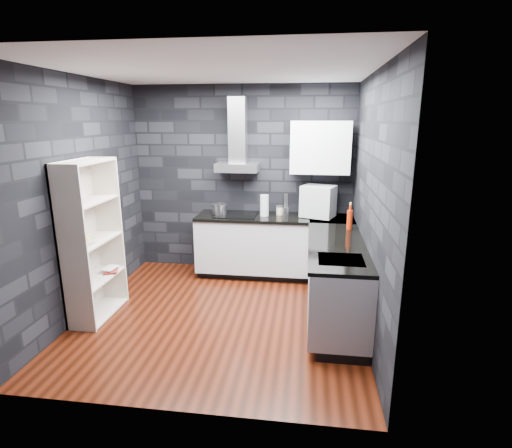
% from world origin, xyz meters
% --- Properties ---
extents(ground, '(3.20, 3.20, 0.00)m').
position_xyz_m(ground, '(0.00, 0.00, 0.00)').
color(ground, '#431609').
extents(ceiling, '(3.20, 3.20, 0.00)m').
position_xyz_m(ceiling, '(0.00, 0.00, 2.70)').
color(ceiling, white).
extents(wall_back, '(3.20, 0.05, 2.70)m').
position_xyz_m(wall_back, '(0.00, 1.62, 1.35)').
color(wall_back, black).
rests_on(wall_back, ground).
extents(wall_front, '(3.20, 0.05, 2.70)m').
position_xyz_m(wall_front, '(0.00, -1.62, 1.35)').
color(wall_front, black).
rests_on(wall_front, ground).
extents(wall_left, '(0.05, 3.20, 2.70)m').
position_xyz_m(wall_left, '(-1.62, 0.00, 1.35)').
color(wall_left, black).
rests_on(wall_left, ground).
extents(wall_right, '(0.05, 3.20, 2.70)m').
position_xyz_m(wall_right, '(1.62, 0.00, 1.35)').
color(wall_right, black).
rests_on(wall_right, ground).
extents(toekick_back, '(2.18, 0.50, 0.10)m').
position_xyz_m(toekick_back, '(0.50, 1.34, 0.05)').
color(toekick_back, black).
rests_on(toekick_back, ground).
extents(toekick_right, '(0.50, 1.78, 0.10)m').
position_xyz_m(toekick_right, '(1.34, 0.10, 0.05)').
color(toekick_right, black).
rests_on(toekick_right, ground).
extents(counter_back_cab, '(2.20, 0.60, 0.76)m').
position_xyz_m(counter_back_cab, '(0.50, 1.30, 0.48)').
color(counter_back_cab, silver).
rests_on(counter_back_cab, ground).
extents(counter_right_cab, '(0.60, 1.80, 0.76)m').
position_xyz_m(counter_right_cab, '(1.30, 0.10, 0.48)').
color(counter_right_cab, silver).
rests_on(counter_right_cab, ground).
extents(counter_back_top, '(2.20, 0.62, 0.04)m').
position_xyz_m(counter_back_top, '(0.50, 1.29, 0.88)').
color(counter_back_top, black).
rests_on(counter_back_top, counter_back_cab).
extents(counter_right_top, '(0.62, 1.80, 0.04)m').
position_xyz_m(counter_right_top, '(1.29, 0.10, 0.88)').
color(counter_right_top, black).
rests_on(counter_right_top, counter_right_cab).
extents(counter_corner_top, '(0.62, 0.62, 0.04)m').
position_xyz_m(counter_corner_top, '(1.30, 1.30, 0.88)').
color(counter_corner_top, black).
rests_on(counter_corner_top, counter_right_cab).
extents(hood_body, '(0.60, 0.34, 0.12)m').
position_xyz_m(hood_body, '(-0.05, 1.43, 1.56)').
color(hood_body, '#A7A6AB').
rests_on(hood_body, wall_back).
extents(hood_chimney, '(0.24, 0.20, 0.90)m').
position_xyz_m(hood_chimney, '(-0.05, 1.50, 2.07)').
color(hood_chimney, '#A7A6AB').
rests_on(hood_chimney, hood_body).
extents(upper_cabinet, '(0.80, 0.35, 0.70)m').
position_xyz_m(upper_cabinet, '(1.10, 1.43, 1.85)').
color(upper_cabinet, white).
rests_on(upper_cabinet, wall_back).
extents(cooktop, '(0.58, 0.50, 0.01)m').
position_xyz_m(cooktop, '(-0.05, 1.30, 0.91)').
color(cooktop, black).
rests_on(cooktop, counter_back_top).
extents(sink_rim, '(0.44, 0.40, 0.01)m').
position_xyz_m(sink_rim, '(1.30, -0.40, 0.89)').
color(sink_rim, '#A7A6AB').
rests_on(sink_rim, counter_right_top).
extents(pot, '(0.25, 0.25, 0.13)m').
position_xyz_m(pot, '(-0.29, 1.29, 0.97)').
color(pot, '#AFAFB3').
rests_on(pot, cooktop).
extents(glass_vase, '(0.15, 0.15, 0.30)m').
position_xyz_m(glass_vase, '(0.35, 1.30, 1.05)').
color(glass_vase, silver).
rests_on(glass_vase, counter_back_top).
extents(storage_jar, '(0.13, 0.13, 0.12)m').
position_xyz_m(storage_jar, '(0.56, 1.39, 0.96)').
color(storage_jar, '#CEB08C').
rests_on(storage_jar, counter_back_top).
extents(utensil_crock, '(0.11, 0.11, 0.12)m').
position_xyz_m(utensil_crock, '(0.65, 1.33, 0.96)').
color(utensil_crock, '#AFAFB3').
rests_on(utensil_crock, counter_back_top).
extents(appliance_garage, '(0.52, 0.46, 0.43)m').
position_xyz_m(appliance_garage, '(1.10, 1.32, 1.12)').
color(appliance_garage, '#BABDC1').
rests_on(appliance_garage, counter_back_top).
extents(red_bottle, '(0.08, 0.08, 0.24)m').
position_xyz_m(red_bottle, '(1.48, 0.74, 1.02)').
color(red_bottle, '#A52308').
rests_on(red_bottle, counter_right_top).
extents(bookshelf, '(0.50, 0.85, 1.80)m').
position_xyz_m(bookshelf, '(-1.42, -0.16, 0.90)').
color(bookshelf, beige).
rests_on(bookshelf, ground).
extents(fruit_bowl, '(0.26, 0.26, 0.06)m').
position_xyz_m(fruit_bowl, '(-1.42, -0.30, 0.94)').
color(fruit_bowl, silver).
rests_on(fruit_bowl, bookshelf).
extents(book_red, '(0.15, 0.08, 0.21)m').
position_xyz_m(book_red, '(-1.41, 0.00, 0.57)').
color(book_red, maroon).
rests_on(book_red, bookshelf).
extents(book_second, '(0.15, 0.03, 0.20)m').
position_xyz_m(book_second, '(-1.43, 0.05, 0.59)').
color(book_second, '#B2B2B2').
rests_on(book_second, bookshelf).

